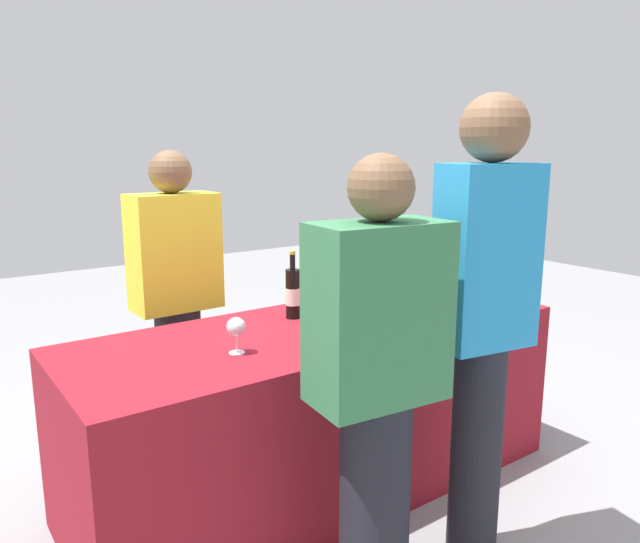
{
  "coord_description": "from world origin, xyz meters",
  "views": [
    {
      "loc": [
        -1.52,
        -2.12,
        1.57
      ],
      "look_at": [
        0.0,
        0.0,
        1.04
      ],
      "focal_mm": 33.71,
      "sensor_mm": 36.0,
      "label": 1
    }
  ],
  "objects_px": {
    "wine_bottle_0": "(293,293)",
    "guest_1": "(484,314)",
    "wine_bottle_2": "(432,277)",
    "wine_bottle_1": "(345,291)",
    "wine_glass_2": "(384,301)",
    "wine_bottle_3": "(446,272)",
    "guest_0": "(377,382)",
    "server_pouring": "(176,296)",
    "wine_glass_0": "(236,328)",
    "wine_glass_1": "(321,321)"
  },
  "relations": [
    {
      "from": "wine_bottle_0",
      "to": "guest_0",
      "type": "xyz_separation_m",
      "value": [
        -0.27,
        -0.91,
        -0.08
      ]
    },
    {
      "from": "guest_0",
      "to": "guest_1",
      "type": "relative_size",
      "value": 0.89
    },
    {
      "from": "wine_bottle_3",
      "to": "wine_glass_1",
      "type": "bearing_deg",
      "value": -164.54
    },
    {
      "from": "wine_glass_0",
      "to": "wine_glass_1",
      "type": "relative_size",
      "value": 1.14
    },
    {
      "from": "server_pouring",
      "to": "wine_bottle_3",
      "type": "bearing_deg",
      "value": 154.14
    },
    {
      "from": "wine_glass_1",
      "to": "guest_1",
      "type": "height_order",
      "value": "guest_1"
    },
    {
      "from": "wine_bottle_1",
      "to": "server_pouring",
      "type": "xyz_separation_m",
      "value": [
        -0.62,
        0.6,
        -0.06
      ]
    },
    {
      "from": "wine_bottle_3",
      "to": "guest_0",
      "type": "distance_m",
      "value": 1.49
    },
    {
      "from": "wine_bottle_0",
      "to": "server_pouring",
      "type": "xyz_separation_m",
      "value": [
        -0.36,
        0.53,
        -0.07
      ]
    },
    {
      "from": "guest_0",
      "to": "wine_glass_0",
      "type": "bearing_deg",
      "value": 112.39
    },
    {
      "from": "wine_bottle_2",
      "to": "wine_glass_2",
      "type": "distance_m",
      "value": 0.54
    },
    {
      "from": "wine_bottle_1",
      "to": "wine_bottle_3",
      "type": "bearing_deg",
      "value": -0.45
    },
    {
      "from": "wine_glass_1",
      "to": "server_pouring",
      "type": "relative_size",
      "value": 0.08
    },
    {
      "from": "guest_0",
      "to": "wine_glass_2",
      "type": "bearing_deg",
      "value": 53.18
    },
    {
      "from": "server_pouring",
      "to": "guest_1",
      "type": "height_order",
      "value": "guest_1"
    },
    {
      "from": "wine_bottle_0",
      "to": "wine_glass_2",
      "type": "xyz_separation_m",
      "value": [
        0.32,
        -0.28,
        -0.03
      ]
    },
    {
      "from": "wine_bottle_1",
      "to": "wine_glass_0",
      "type": "height_order",
      "value": "wine_bottle_1"
    },
    {
      "from": "wine_bottle_1",
      "to": "guest_0",
      "type": "xyz_separation_m",
      "value": [
        -0.53,
        -0.85,
        -0.06
      ]
    },
    {
      "from": "wine_bottle_2",
      "to": "wine_glass_1",
      "type": "xyz_separation_m",
      "value": [
        -0.93,
        -0.27,
        -0.02
      ]
    },
    {
      "from": "guest_1",
      "to": "server_pouring",
      "type": "bearing_deg",
      "value": 121.04
    },
    {
      "from": "wine_glass_0",
      "to": "wine_glass_1",
      "type": "xyz_separation_m",
      "value": [
        0.35,
        -0.08,
        -0.01
      ]
    },
    {
      "from": "wine_bottle_1",
      "to": "wine_glass_0",
      "type": "distance_m",
      "value": 0.75
    },
    {
      "from": "wine_bottle_3",
      "to": "guest_0",
      "type": "height_order",
      "value": "guest_0"
    },
    {
      "from": "wine_bottle_3",
      "to": "guest_1",
      "type": "bearing_deg",
      "value": -130.81
    },
    {
      "from": "wine_bottle_2",
      "to": "guest_1",
      "type": "height_order",
      "value": "guest_1"
    },
    {
      "from": "guest_0",
      "to": "wine_glass_1",
      "type": "bearing_deg",
      "value": 78.92
    },
    {
      "from": "guest_1",
      "to": "wine_bottle_3",
      "type": "bearing_deg",
      "value": 59.19
    },
    {
      "from": "wine_bottle_2",
      "to": "guest_0",
      "type": "bearing_deg",
      "value": -143.47
    },
    {
      "from": "wine_bottle_1",
      "to": "wine_glass_0",
      "type": "relative_size",
      "value": 2.02
    },
    {
      "from": "wine_bottle_1",
      "to": "wine_glass_2",
      "type": "distance_m",
      "value": 0.22
    },
    {
      "from": "wine_glass_2",
      "to": "guest_0",
      "type": "distance_m",
      "value": 0.87
    },
    {
      "from": "wine_glass_0",
      "to": "guest_0",
      "type": "relative_size",
      "value": 0.09
    },
    {
      "from": "wine_bottle_3",
      "to": "guest_1",
      "type": "relative_size",
      "value": 0.18
    },
    {
      "from": "wine_glass_1",
      "to": "server_pouring",
      "type": "distance_m",
      "value": 0.93
    },
    {
      "from": "wine_bottle_2",
      "to": "wine_bottle_1",
      "type": "bearing_deg",
      "value": 177.07
    },
    {
      "from": "wine_glass_0",
      "to": "wine_glass_1",
      "type": "distance_m",
      "value": 0.36
    },
    {
      "from": "guest_0",
      "to": "guest_1",
      "type": "height_order",
      "value": "guest_1"
    },
    {
      "from": "wine_bottle_0",
      "to": "wine_bottle_1",
      "type": "distance_m",
      "value": 0.27
    },
    {
      "from": "wine_bottle_1",
      "to": "server_pouring",
      "type": "distance_m",
      "value": 0.86
    },
    {
      "from": "wine_glass_1",
      "to": "wine_glass_2",
      "type": "relative_size",
      "value": 0.98
    },
    {
      "from": "wine_glass_1",
      "to": "guest_1",
      "type": "bearing_deg",
      "value": -62.0
    },
    {
      "from": "wine_glass_0",
      "to": "wine_glass_2",
      "type": "bearing_deg",
      "value": 0.95
    },
    {
      "from": "server_pouring",
      "to": "guest_0",
      "type": "height_order",
      "value": "server_pouring"
    },
    {
      "from": "wine_bottle_2",
      "to": "guest_1",
      "type": "xyz_separation_m",
      "value": [
        -0.62,
        -0.85,
        0.09
      ]
    },
    {
      "from": "wine_bottle_0",
      "to": "wine_bottle_3",
      "type": "height_order",
      "value": "same"
    },
    {
      "from": "wine_bottle_0",
      "to": "wine_glass_0",
      "type": "distance_m",
      "value": 0.54
    },
    {
      "from": "wine_bottle_2",
      "to": "wine_bottle_0",
      "type": "bearing_deg",
      "value": 173.25
    },
    {
      "from": "wine_bottle_0",
      "to": "guest_1",
      "type": "xyz_separation_m",
      "value": [
        0.21,
        -0.95,
        0.08
      ]
    },
    {
      "from": "wine_bottle_0",
      "to": "server_pouring",
      "type": "distance_m",
      "value": 0.64
    },
    {
      "from": "wine_bottle_3",
      "to": "wine_glass_0",
      "type": "height_order",
      "value": "wine_bottle_3"
    }
  ]
}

